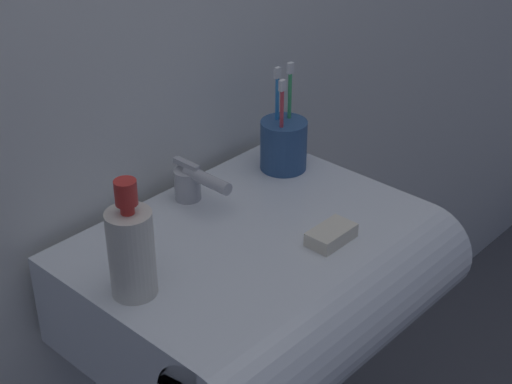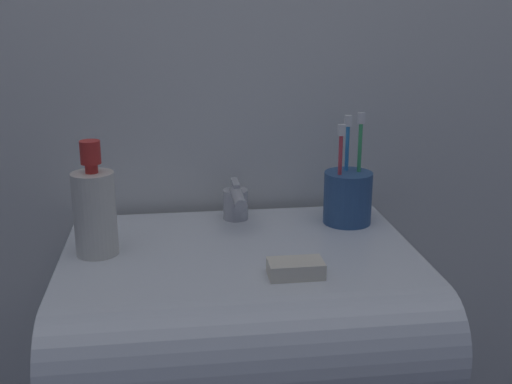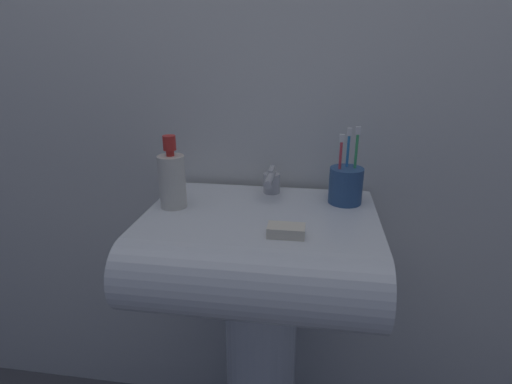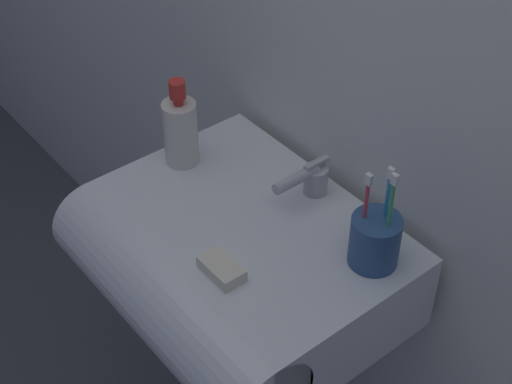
{
  "view_description": "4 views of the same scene",
  "coord_description": "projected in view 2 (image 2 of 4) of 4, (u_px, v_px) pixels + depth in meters",
  "views": [
    {
      "loc": [
        -0.79,
        -0.76,
        1.56
      ],
      "look_at": [
        0.0,
        -0.03,
        0.94
      ],
      "focal_mm": 55.0,
      "sensor_mm": 36.0,
      "label": 1
    },
    {
      "loc": [
        -0.1,
        -0.99,
        1.26
      ],
      "look_at": [
        0.03,
        -0.01,
        0.96
      ],
      "focal_mm": 45.0,
      "sensor_mm": 36.0,
      "label": 2
    },
    {
      "loc": [
        0.12,
        -0.92,
        1.25
      ],
      "look_at": [
        -0.02,
        0.02,
        0.91
      ],
      "focal_mm": 28.0,
      "sensor_mm": 36.0,
      "label": 3
    },
    {
      "loc": [
        0.83,
        -0.67,
        1.84
      ],
      "look_at": [
        -0.0,
        0.01,
        0.92
      ],
      "focal_mm": 55.0,
      "sensor_mm": 36.0,
      "label": 4
    }
  ],
  "objects": [
    {
      "name": "soap_bottle",
      "position": [
        95.0,
        209.0,
        1.02
      ],
      "size": [
        0.07,
        0.07,
        0.19
      ],
      "color": "silver",
      "rests_on": "sink_basin"
    },
    {
      "name": "sink_basin",
      "position": [
        243.0,
        308.0,
        1.04
      ],
      "size": [
        0.58,
        0.47,
        0.17
      ],
      "color": "white",
      "rests_on": "sink_pedestal"
    },
    {
      "name": "faucet",
      "position": [
        236.0,
        202.0,
        1.18
      ],
      "size": [
        0.05,
        0.13,
        0.07
      ],
      "color": "#B7B7BC",
      "rests_on": "sink_basin"
    },
    {
      "name": "wall_back",
      "position": [
        224.0,
        31.0,
        1.2
      ],
      "size": [
        5.0,
        0.05,
        2.4
      ],
      "primitive_type": "cube",
      "color": "silver",
      "rests_on": "ground"
    },
    {
      "name": "bar_soap",
      "position": [
        296.0,
        268.0,
        0.95
      ],
      "size": [
        0.08,
        0.05,
        0.02
      ],
      "primitive_type": "cube",
      "color": "silver",
      "rests_on": "sink_basin"
    },
    {
      "name": "toothbrush_cup",
      "position": [
        348.0,
        196.0,
        1.17
      ],
      "size": [
        0.09,
        0.09,
        0.2
      ],
      "color": "#2D5184",
      "rests_on": "sink_basin"
    }
  ]
}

